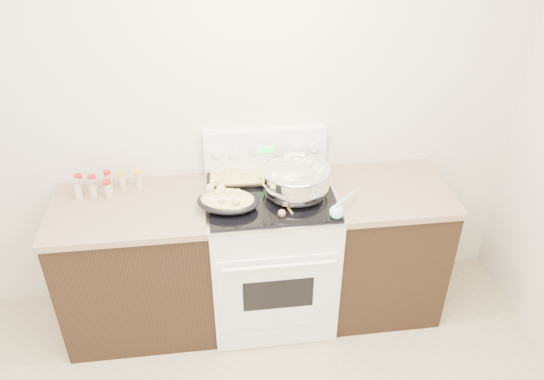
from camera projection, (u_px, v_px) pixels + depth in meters
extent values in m
cube|color=beige|center=(206.00, 109.00, 3.18)|extent=(4.00, 0.05, 2.70)
cube|color=black|center=(140.00, 269.00, 3.33)|extent=(0.90, 0.64, 0.88)
cube|color=brown|center=(129.00, 209.00, 3.08)|extent=(0.93, 0.67, 0.04)
cube|color=black|center=(380.00, 249.00, 3.50)|extent=(0.70, 0.64, 0.88)
cube|color=brown|center=(389.00, 190.00, 3.25)|extent=(0.73, 0.67, 0.04)
cube|color=white|center=(271.00, 257.00, 3.40)|extent=(0.76, 0.66, 0.92)
cube|color=white|center=(278.00, 294.00, 3.12)|extent=(0.70, 0.01, 0.55)
cube|color=black|center=(278.00, 295.00, 3.12)|extent=(0.42, 0.01, 0.22)
cylinder|color=white|center=(279.00, 266.00, 2.96)|extent=(0.65, 0.02, 0.02)
cube|color=white|center=(278.00, 338.00, 3.32)|extent=(0.70, 0.01, 0.14)
cube|color=silver|center=(271.00, 196.00, 3.15)|extent=(0.78, 0.68, 0.01)
cube|color=black|center=(271.00, 194.00, 3.14)|extent=(0.74, 0.64, 0.01)
cube|color=white|center=(265.00, 149.00, 3.31)|extent=(0.76, 0.07, 0.28)
cylinder|color=white|center=(217.00, 154.00, 3.23)|extent=(0.06, 0.02, 0.06)
cylinder|color=white|center=(233.00, 153.00, 3.24)|extent=(0.06, 0.02, 0.06)
cylinder|color=white|center=(298.00, 149.00, 3.28)|extent=(0.06, 0.02, 0.06)
cylinder|color=white|center=(314.00, 148.00, 3.30)|extent=(0.06, 0.02, 0.06)
cube|color=#19E533|center=(266.00, 151.00, 3.27)|extent=(0.09, 0.00, 0.04)
cube|color=silver|center=(253.00, 151.00, 3.26)|extent=(0.05, 0.00, 0.05)
cube|color=silver|center=(279.00, 150.00, 3.27)|extent=(0.05, 0.00, 0.05)
ellipsoid|color=silver|center=(295.00, 183.00, 3.09)|extent=(0.49, 0.49, 0.24)
cylinder|color=silver|center=(295.00, 194.00, 3.12)|extent=(0.22, 0.22, 0.01)
torus|color=silver|center=(296.00, 169.00, 3.03)|extent=(0.41, 0.41, 0.02)
cylinder|color=silver|center=(296.00, 179.00, 3.07)|extent=(0.38, 0.38, 0.13)
cylinder|color=brown|center=(296.00, 171.00, 3.04)|extent=(0.36, 0.36, 0.00)
cube|color=beige|center=(285.00, 176.00, 2.98)|extent=(0.04, 0.04, 0.02)
cube|color=beige|center=(308.00, 164.00, 3.10)|extent=(0.04, 0.04, 0.03)
cube|color=beige|center=(286.00, 180.00, 2.95)|extent=(0.03, 0.03, 0.02)
cube|color=beige|center=(308.00, 163.00, 3.10)|extent=(0.03, 0.03, 0.02)
cube|color=beige|center=(288.00, 161.00, 3.12)|extent=(0.05, 0.05, 0.03)
cube|color=beige|center=(307.00, 170.00, 3.04)|extent=(0.04, 0.04, 0.03)
cube|color=beige|center=(275.00, 175.00, 2.99)|extent=(0.04, 0.04, 0.03)
cube|color=beige|center=(314.00, 170.00, 3.04)|extent=(0.04, 0.04, 0.03)
cube|color=beige|center=(320.00, 172.00, 3.02)|extent=(0.04, 0.04, 0.03)
cube|color=beige|center=(296.00, 166.00, 3.08)|extent=(0.05, 0.05, 0.03)
cube|color=beige|center=(289.00, 157.00, 3.16)|extent=(0.04, 0.04, 0.03)
cube|color=beige|center=(291.00, 182.00, 2.92)|extent=(0.05, 0.05, 0.03)
cube|color=beige|center=(300.00, 166.00, 3.07)|extent=(0.04, 0.04, 0.03)
cube|color=beige|center=(296.00, 161.00, 3.12)|extent=(0.04, 0.04, 0.03)
cube|color=beige|center=(310.00, 168.00, 3.06)|extent=(0.04, 0.04, 0.03)
cube|color=beige|center=(305.00, 169.00, 3.05)|extent=(0.03, 0.03, 0.02)
cube|color=beige|center=(274.00, 177.00, 2.97)|extent=(0.04, 0.04, 0.03)
ellipsoid|color=black|center=(227.00, 202.00, 2.99)|extent=(0.40, 0.33, 0.08)
ellipsoid|color=#DAC474|center=(227.00, 200.00, 2.99)|extent=(0.36, 0.30, 0.06)
sphere|color=#DAC474|center=(210.00, 188.00, 3.02)|extent=(0.05, 0.05, 0.05)
sphere|color=#DAC474|center=(218.00, 192.00, 2.99)|extent=(0.04, 0.04, 0.04)
sphere|color=#DAC474|center=(236.00, 202.00, 2.91)|extent=(0.05, 0.05, 0.05)
sphere|color=#DAC474|center=(238.00, 192.00, 2.99)|extent=(0.04, 0.04, 0.04)
sphere|color=#DAC474|center=(221.00, 189.00, 3.02)|extent=(0.05, 0.05, 0.05)
sphere|color=#DAC474|center=(228.00, 193.00, 2.98)|extent=(0.04, 0.04, 0.04)
sphere|color=#DAC474|center=(222.00, 201.00, 2.92)|extent=(0.04, 0.04, 0.04)
sphere|color=#DAC474|center=(222.00, 191.00, 3.01)|extent=(0.04, 0.04, 0.04)
cube|color=black|center=(241.00, 176.00, 3.29)|extent=(0.43, 0.31, 0.02)
cube|color=#DAC474|center=(241.00, 174.00, 3.29)|extent=(0.39, 0.27, 0.02)
sphere|color=#DAC474|center=(228.00, 171.00, 3.29)|extent=(0.04, 0.04, 0.04)
sphere|color=#DAC474|center=(216.00, 168.00, 3.33)|extent=(0.04, 0.04, 0.04)
sphere|color=#DAC474|center=(218.00, 181.00, 3.18)|extent=(0.04, 0.04, 0.04)
sphere|color=#DAC474|center=(234.00, 168.00, 3.33)|extent=(0.04, 0.04, 0.04)
sphere|color=#DAC474|center=(244.00, 174.00, 3.26)|extent=(0.03, 0.03, 0.03)
sphere|color=#DAC474|center=(218.00, 174.00, 3.26)|extent=(0.04, 0.04, 0.04)
sphere|color=#DAC474|center=(228.00, 175.00, 3.26)|extent=(0.04, 0.04, 0.04)
sphere|color=#DAC474|center=(226.00, 179.00, 3.21)|extent=(0.05, 0.05, 0.05)
sphere|color=#DAC474|center=(259.00, 178.00, 3.22)|extent=(0.03, 0.03, 0.03)
sphere|color=#DAC474|center=(262.00, 163.00, 3.37)|extent=(0.03, 0.03, 0.03)
cylinder|color=#9B6E47|center=(284.00, 203.00, 3.04)|extent=(0.07, 0.23, 0.01)
sphere|color=#9B6E47|center=(282.00, 213.00, 2.95)|extent=(0.04, 0.04, 0.04)
sphere|color=#9CD2E8|center=(337.00, 212.00, 2.92)|extent=(0.08, 0.08, 0.08)
cylinder|color=#9CD2E8|center=(345.00, 199.00, 2.99)|extent=(0.17, 0.21, 0.07)
cylinder|color=#BFB28C|center=(80.00, 185.00, 3.17)|extent=(0.05, 0.05, 0.10)
cylinder|color=#B21414|center=(78.00, 176.00, 3.14)|extent=(0.05, 0.05, 0.02)
cylinder|color=#BFB28C|center=(93.00, 185.00, 3.18)|extent=(0.05, 0.05, 0.09)
cylinder|color=#B21414|center=(91.00, 177.00, 3.15)|extent=(0.05, 0.05, 0.02)
cylinder|color=#BFB28C|center=(109.00, 182.00, 3.19)|extent=(0.04, 0.04, 0.11)
cylinder|color=#B21414|center=(107.00, 173.00, 3.15)|extent=(0.04, 0.04, 0.02)
cylinder|color=#BFB28C|center=(122.00, 182.00, 3.21)|extent=(0.04, 0.04, 0.09)
cylinder|color=gold|center=(121.00, 174.00, 3.19)|extent=(0.04, 0.04, 0.02)
cylinder|color=#BFB28C|center=(139.00, 180.00, 3.22)|extent=(0.04, 0.04, 0.10)
cylinder|color=gold|center=(137.00, 172.00, 3.18)|extent=(0.04, 0.04, 0.02)
cylinder|color=#BFB28C|center=(78.00, 191.00, 3.11)|extent=(0.05, 0.05, 0.11)
cylinder|color=#B2B2B7|center=(76.00, 181.00, 3.07)|extent=(0.05, 0.05, 0.02)
cylinder|color=#BFB28C|center=(93.00, 191.00, 3.12)|extent=(0.04, 0.04, 0.10)
cylinder|color=#B2B2B7|center=(91.00, 182.00, 3.09)|extent=(0.05, 0.05, 0.02)
cylinder|color=#BFB28C|center=(108.00, 190.00, 3.13)|extent=(0.05, 0.05, 0.09)
cylinder|color=#B21414|center=(107.00, 182.00, 3.10)|extent=(0.05, 0.05, 0.02)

